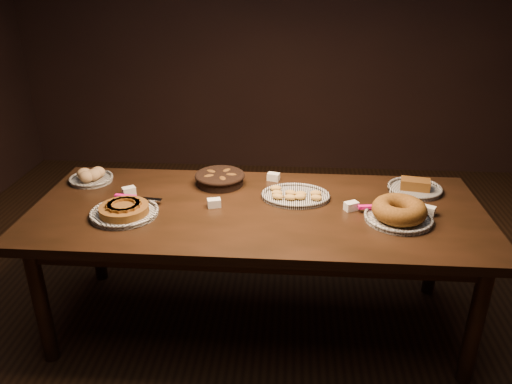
# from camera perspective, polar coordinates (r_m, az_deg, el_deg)

# --- Properties ---
(ground) EXTENTS (5.00, 5.00, 0.00)m
(ground) POSITION_cam_1_polar(r_m,az_deg,el_deg) (3.06, 0.14, -14.52)
(ground) COLOR black
(ground) RESTS_ON ground
(buffet_table) EXTENTS (2.40, 1.00, 0.75)m
(buffet_table) POSITION_cam_1_polar(r_m,az_deg,el_deg) (2.68, 0.15, -3.24)
(buffet_table) COLOR black
(buffet_table) RESTS_ON ground
(apple_tart_plate) EXTENTS (0.35, 0.35, 0.07)m
(apple_tart_plate) POSITION_cam_1_polar(r_m,az_deg,el_deg) (2.66, -14.82, -2.06)
(apple_tart_plate) COLOR white
(apple_tart_plate) RESTS_ON buffet_table
(madeleine_platter) EXTENTS (0.37, 0.31, 0.04)m
(madeleine_platter) POSITION_cam_1_polar(r_m,az_deg,el_deg) (2.76, 4.49, -0.39)
(madeleine_platter) COLOR black
(madeleine_platter) RESTS_ON buffet_table
(bundt_cake_plate) EXTENTS (0.38, 0.36, 0.11)m
(bundt_cake_plate) POSITION_cam_1_polar(r_m,az_deg,el_deg) (2.61, 16.01, -2.23)
(bundt_cake_plate) COLOR black
(bundt_cake_plate) RESTS_ON buffet_table
(croissant_basket) EXTENTS (0.33, 0.33, 0.07)m
(croissant_basket) POSITION_cam_1_polar(r_m,az_deg,el_deg) (2.93, -4.14, 1.63)
(croissant_basket) COLOR black
(croissant_basket) RESTS_ON buffet_table
(bread_roll_plate) EXTENTS (0.26, 0.26, 0.08)m
(bread_roll_plate) POSITION_cam_1_polar(r_m,az_deg,el_deg) (3.12, -18.35, 1.69)
(bread_roll_plate) COLOR white
(bread_roll_plate) RESTS_ON buffet_table
(loaf_plate) EXTENTS (0.31, 0.31, 0.07)m
(loaf_plate) POSITION_cam_1_polar(r_m,az_deg,el_deg) (2.98, 17.69, 0.50)
(loaf_plate) COLOR black
(loaf_plate) RESTS_ON buffet_table
(tent_cards) EXTENTS (1.70, 0.46, 0.04)m
(tent_cards) POSITION_cam_1_polar(r_m,az_deg,el_deg) (2.73, 2.35, -0.55)
(tent_cards) COLOR white
(tent_cards) RESTS_ON buffet_table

